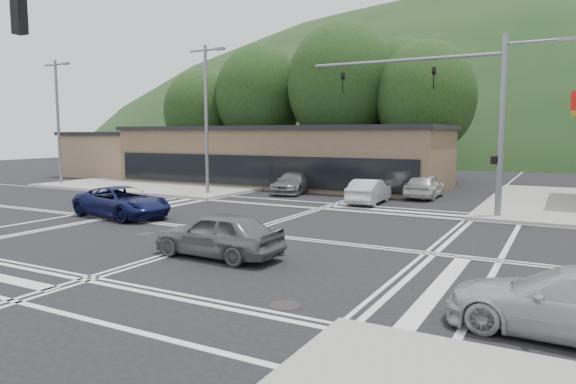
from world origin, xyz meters
The scene contains 19 objects.
ground centered at (0.00, 0.00, 0.00)m, with size 120.00×120.00×0.00m, color black.
sidewalk_nw centered at (-15.00, 15.00, 0.07)m, with size 16.00×16.00×0.15m, color gray.
commercial_row centered at (-8.00, 17.00, 2.00)m, with size 24.00×8.00×4.00m, color brown.
commercial_nw centered at (-24.00, 17.00, 1.80)m, with size 8.00×7.00×3.60m, color #846B4F.
hill_north centered at (0.00, 90.00, 0.00)m, with size 252.00×126.00×140.00m, color #1C3719.
tree_n_a centered at (-14.00, 24.00, 7.14)m, with size 8.00×8.00×11.75m.
tree_n_b centered at (-6.00, 24.00, 7.79)m, with size 9.00×9.00×12.98m.
tree_n_c centered at (1.00, 24.00, 6.49)m, with size 7.60×7.60×10.87m.
tree_n_d centered at (-20.00, 23.00, 5.84)m, with size 6.80×6.80×9.76m.
tree_n_e centered at (-2.00, 28.00, 7.14)m, with size 8.40×8.40×11.98m.
streetlight_nw centered at (-8.44, 9.00, 5.05)m, with size 2.50×0.25×9.00m.
streetlight_w centered at (-21.94, 9.00, 5.05)m, with size 2.50×0.25×9.00m.
signal_mast_ne centered at (6.95, 8.20, 5.07)m, with size 11.65×0.30×8.00m.
car_blue_west centered at (-6.79, 0.50, 0.69)m, with size 2.29×4.96×1.38m, color #0E1240.
car_grey_center centered at (1.55, -3.56, 0.71)m, with size 1.67×4.14×1.41m, color #5B5D5F.
car_silver_east centered at (11.03, -5.50, 0.66)m, with size 1.84×4.51×1.31m, color #AAADB2.
car_queue_a centered at (1.51, 10.10, 0.67)m, with size 1.41×4.05×1.33m, color #B7B9BF.
car_queue_b centered at (3.53, 14.00, 0.73)m, with size 1.72×4.27×1.46m, color silver.
car_northbound centered at (-4.38, 12.51, 0.67)m, with size 1.87×4.61×1.34m, color slate.
Camera 1 is at (10.80, -16.09, 3.78)m, focal length 32.00 mm.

